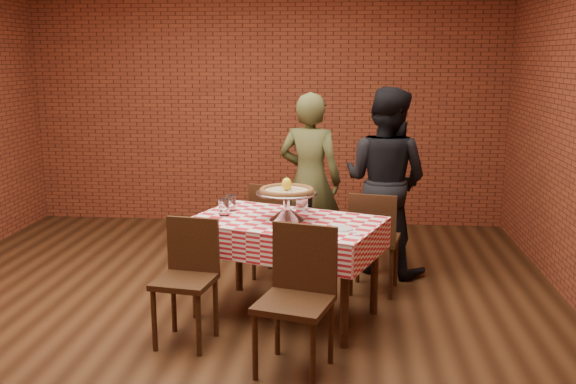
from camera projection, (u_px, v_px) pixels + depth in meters
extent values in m
plane|color=black|center=(216.00, 322.00, 4.80)|extent=(6.00, 6.00, 0.00)
plane|color=maroon|center=(266.00, 100.00, 7.43)|extent=(5.50, 0.00, 5.50)
cube|color=#402413|center=(286.00, 269.00, 4.85)|extent=(1.55, 1.22, 0.75)
cylinder|color=beige|center=(287.00, 191.00, 4.72)|extent=(0.49, 0.49, 0.03)
ellipsoid|color=yellow|center=(287.00, 184.00, 4.71)|extent=(0.09, 0.09, 0.10)
cylinder|color=white|center=(224.00, 207.00, 4.88)|extent=(0.10, 0.10, 0.13)
cylinder|color=white|center=(231.00, 203.00, 5.02)|extent=(0.10, 0.10, 0.13)
cylinder|color=white|center=(341.00, 228.00, 4.50)|extent=(0.21, 0.21, 0.01)
cube|color=white|center=(356.00, 235.00, 4.35)|extent=(0.06, 0.05, 0.00)
cube|color=white|center=(353.00, 232.00, 4.42)|extent=(0.06, 0.05, 0.00)
cube|color=silver|center=(304.00, 202.00, 5.01)|extent=(0.13, 0.11, 0.14)
imported|color=#4C4F28|center=(310.00, 180.00, 5.97)|extent=(0.67, 0.53, 1.63)
imported|color=black|center=(385.00, 181.00, 5.79)|extent=(1.03, 0.96, 1.68)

